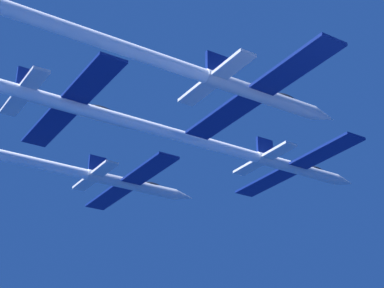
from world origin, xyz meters
name	(u,v)px	position (x,y,z in m)	size (l,w,h in m)	color
jet_lead	(101,113)	(0.47, -21.15, 0.35)	(17.03, 67.94, 2.82)	silver
jet_right_wing	(21,13)	(11.27, -31.63, -0.50)	(17.03, 62.29, 2.82)	silver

